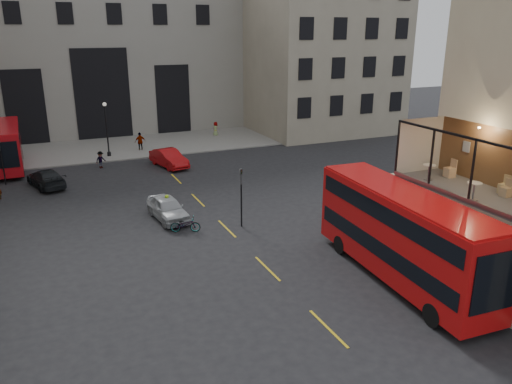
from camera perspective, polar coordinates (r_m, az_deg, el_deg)
name	(u,v)px	position (r m, az deg, el deg)	size (l,w,h in m)	color
ground	(368,318)	(22.87, 12.64, -13.86)	(140.00, 140.00, 0.00)	black
host_frontage	(485,245)	(25.95, 24.72, -5.57)	(3.00, 11.00, 4.50)	#B6AC89
cafe_floor	(492,199)	(25.18, 25.40, -0.76)	(3.00, 10.00, 0.10)	slate
gateway	(93,52)	(63.73, -18.12, 14.98)	(35.00, 10.60, 18.00)	gray
building_right	(313,42)	(63.93, 6.52, 16.63)	(16.60, 18.60, 20.00)	gray
pavement_far	(104,148)	(54.94, -17.01, 4.84)	(40.00, 12.00, 0.12)	slate
traffic_light_near	(241,190)	(30.96, -1.70, 0.21)	(0.16, 0.20, 3.80)	black
traffic_light_far	(1,155)	(44.43, -27.10, 3.75)	(0.16, 0.20, 3.80)	black
street_lamp_b	(107,133)	(50.58, -16.65, 6.49)	(0.36, 0.36, 5.33)	black
bus_near	(402,232)	(25.33, 16.37, -4.37)	(3.23, 11.60, 4.58)	#AF0C0D
bus_far	(7,144)	(49.68, -26.59, 4.90)	(2.43, 9.88, 3.93)	#B40C13
car_a	(168,208)	(33.23, -10.05, -1.85)	(1.77, 4.41, 1.50)	#A9ACB1
car_b	(169,158)	(45.97, -9.93, 3.82)	(1.69, 4.85, 1.60)	#A30A0C
car_c	(46,178)	(42.82, -22.86, 1.45)	(1.97, 4.84, 1.40)	black
bicycle	(185,225)	(31.08, -8.08, -3.70)	(0.64, 1.84, 0.97)	gray
cyclist	(168,206)	(33.58, -10.05, -1.58)	(0.57, 0.38, 1.57)	#A3DC17
pedestrian_b	(101,160)	(47.00, -17.33, 3.54)	(0.99, 0.57, 1.53)	gray
pedestrian_c	(140,142)	(52.65, -13.09, 5.62)	(1.13, 0.47, 1.92)	gray
pedestrian_d	(216,129)	(58.82, -4.64, 7.18)	(0.82, 0.53, 1.67)	gray
cafe_table_mid	(474,188)	(24.45, 23.66, 0.39)	(0.65, 0.65, 0.81)	beige
cafe_table_far	(429,170)	(26.93, 19.16, 2.44)	(0.64, 0.64, 0.79)	white
cafe_chair_b	(504,188)	(26.02, 26.52, 0.39)	(0.47, 0.47, 0.88)	tan
cafe_chair_c	(506,191)	(25.61, 26.64, 0.07)	(0.43, 0.43, 0.84)	tan
cafe_chair_d	(450,172)	(27.83, 21.28, 2.18)	(0.50, 0.50, 0.95)	tan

